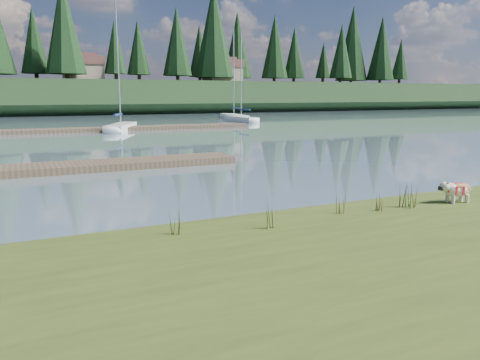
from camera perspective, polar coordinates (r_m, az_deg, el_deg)
ground at (r=41.20m, az=-19.00°, el=5.59°), size 200.00×200.00×0.00m
bank at (r=7.38m, az=18.28°, el=-13.10°), size 60.00×9.00×0.35m
ridge at (r=83.94m, az=-22.71°, el=9.23°), size 200.00×20.00×5.00m
bulldog at (r=13.04m, az=24.93°, el=-1.00°), size 0.93×0.47×0.55m
dock_near at (r=20.03m, az=-23.08°, el=1.23°), size 16.00×2.00×0.30m
dock_far at (r=41.47m, az=-16.26°, el=5.97°), size 26.00×2.20×0.30m
sailboat_bg_2 at (r=42.27m, az=-14.12°, el=6.39°), size 4.33×7.27×11.08m
sailboat_bg_4 at (r=53.71m, az=-0.15°, el=7.49°), size 1.67×6.67×9.89m
sailboat_bg_5 at (r=59.97m, az=-0.94°, el=7.78°), size 3.39×9.12×12.67m
weed_0 at (r=9.60m, az=3.63°, el=-4.29°), size 0.17×0.14×0.65m
weed_1 at (r=10.99m, az=12.27°, el=-2.78°), size 0.17×0.14×0.57m
weed_2 at (r=12.00m, az=19.26°, el=-1.64°), size 0.17×0.14×0.76m
weed_3 at (r=9.27m, az=-7.90°, el=-5.20°), size 0.17×0.14×0.54m
weed_4 at (r=11.47m, az=16.57°, el=-2.71°), size 0.17×0.14×0.45m
weed_5 at (r=12.04m, az=20.21°, el=-1.77°), size 0.17×0.14×0.71m
mud_lip at (r=10.80m, az=1.85°, el=-5.63°), size 60.00×0.50×0.14m
conifer_4 at (r=77.85m, az=-20.67°, el=17.17°), size 6.16×6.16×15.10m
conifer_5 at (r=83.56m, az=-12.31°, el=15.51°), size 3.96×3.96×10.35m
conifer_6 at (r=86.06m, az=-3.21°, el=17.69°), size 7.04×7.04×17.00m
conifer_7 at (r=94.69m, az=4.24°, el=15.91°), size 5.28×5.28×13.20m
conifer_8 at (r=98.50m, az=12.25°, el=15.09°), size 4.62×4.62×11.77m
conifer_9 at (r=109.21m, az=16.87°, el=15.12°), size 5.94×5.94×14.62m
house_1 at (r=82.62m, az=-18.61°, el=12.82°), size 6.30×5.30×4.65m
house_2 at (r=87.17m, az=-2.17°, el=13.19°), size 6.30×5.30×4.65m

